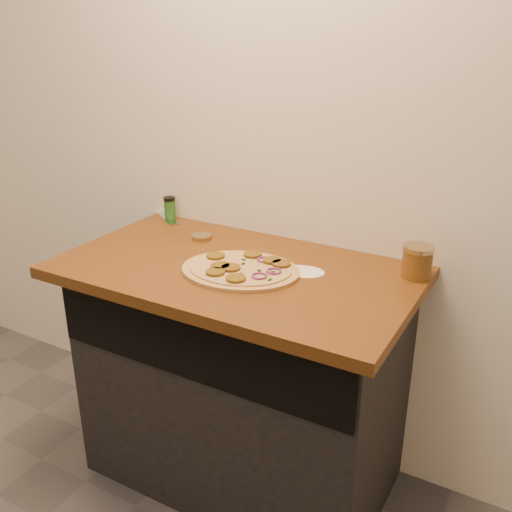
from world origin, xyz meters
The scene contains 8 objects.
cabinet centered at (0.00, 1.45, 0.43)m, with size 1.10×0.60×0.86m, color black.
countertop centered at (0.00, 1.42, 0.88)m, with size 1.20×0.70×0.04m, color brown.
pizza centered at (0.04, 1.38, 0.91)m, with size 0.45×0.45×0.03m.
chefs_knife centered at (-0.60, 1.77, 0.91)m, with size 0.30×0.22×0.02m.
mason_jar_lid centered at (-0.25, 1.58, 0.91)m, with size 0.08×0.08×0.02m, color tan.
salsa_jar centered at (0.55, 1.63, 0.95)m, with size 0.10×0.10×0.11m.
spice_shaker centered at (-0.50, 1.71, 0.95)m, with size 0.05×0.05×0.09m.
flour_spill centered at (0.21, 1.49, 0.90)m, with size 0.15×0.15×0.00m, color white.
Camera 1 is at (0.93, -0.08, 1.66)m, focal length 40.00 mm.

